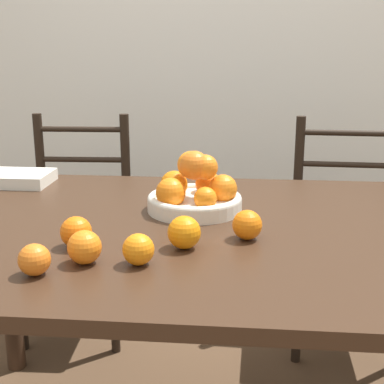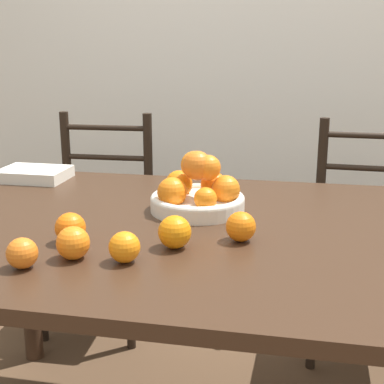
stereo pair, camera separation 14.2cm
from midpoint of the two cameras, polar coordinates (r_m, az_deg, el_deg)
wall_back at (r=2.84m, az=1.82°, el=17.27°), size 8.00×0.06×2.60m
dining_table at (r=1.43m, az=-2.23°, el=-7.01°), size 1.64×1.03×0.75m
fruit_bowl at (r=1.50m, az=-2.40°, el=-0.03°), size 0.27×0.27×0.17m
orange_loose_0 at (r=1.15m, az=-9.29°, el=-6.13°), size 0.07×0.07×0.07m
orange_loose_1 at (r=1.16m, az=-19.90°, el=-6.88°), size 0.07×0.07×0.07m
orange_loose_2 at (r=1.23m, az=-4.16°, el=-4.38°), size 0.08×0.08×0.08m
orange_loose_3 at (r=1.28m, az=2.77°, el=-3.57°), size 0.07×0.07×0.07m
orange_loose_4 at (r=1.28m, az=-15.40°, el=-4.19°), size 0.07×0.07×0.07m
orange_loose_5 at (r=1.18m, az=-14.82°, el=-5.78°), size 0.07×0.07×0.07m
chair_left at (r=2.35m, az=-13.78°, el=-3.76°), size 0.44×0.42×0.92m
chair_right at (r=2.26m, az=14.27°, el=-4.62°), size 0.43×0.41×0.92m
book_stack at (r=1.92m, az=-20.25°, el=1.36°), size 0.23×0.17×0.04m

